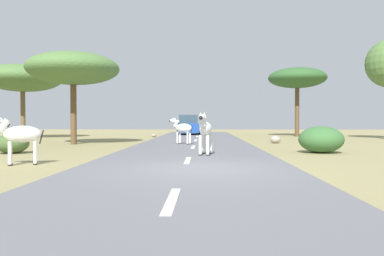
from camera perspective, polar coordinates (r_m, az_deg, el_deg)
ground_plane at (r=10.07m, az=1.40°, el=-6.33°), size 90.00×90.00×0.00m
road at (r=10.08m, az=-1.13°, el=-6.18°), size 6.00×64.00×0.05m
lane_markings at (r=9.09m, az=-1.45°, el=-6.81°), size 0.16×56.00×0.01m
zebra_0 at (r=13.87m, az=1.98°, el=-0.25°), size 0.61×1.63×1.55m
zebra_1 at (r=12.27m, az=-24.34°, el=-0.92°), size 1.49×0.88×1.50m
zebra_2 at (r=20.21m, az=-1.44°, el=-0.05°), size 1.36×0.95×1.41m
car_0 at (r=34.33m, az=-0.60°, el=0.38°), size 2.22×4.44×1.74m
tree_1 at (r=30.71m, az=-23.92°, el=6.77°), size 5.59×5.59×5.37m
tree_2 at (r=32.20m, az=15.41°, el=7.15°), size 4.64×4.64×5.55m
tree_4 at (r=22.03m, az=-17.28°, el=8.40°), size 4.97×4.97×5.00m
bush_0 at (r=16.24m, az=18.69°, el=-1.64°), size 1.79×1.61×1.08m
bush_1 at (r=36.30m, az=19.47°, el=-0.55°), size 0.92×0.83×0.55m
bush_2 at (r=16.76m, az=-25.25°, el=-2.10°), size 1.31×1.18×0.79m
rock_0 at (r=22.27m, az=12.32°, el=-1.69°), size 0.61×0.49×0.43m
rock_2 at (r=30.29m, az=-5.73°, el=-1.12°), size 0.41×0.44×0.23m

